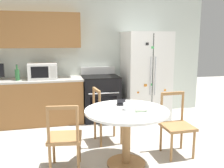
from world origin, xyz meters
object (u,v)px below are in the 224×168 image
Objects in this scene: dining_chair_right at (177,126)px; microwave at (43,71)px; dining_chair_far at (106,116)px; oven_range at (101,97)px; refrigerator at (145,75)px; dining_chair_left at (65,138)px; candle_glass at (127,107)px; wallet at (121,103)px; counter_bottle at (17,74)px.

microwave is at bearing -45.25° from dining_chair_right.
oven_range is at bearing 167.52° from dining_chair_far.
refrigerator is 2.01× the size of dining_chair_left.
oven_range is 1.20m from dining_chair_far.
dining_chair_left is (-0.70, -0.76, 0.00)m from dining_chair_far.
candle_glass is (-0.99, -1.92, -0.11)m from refrigerator.
refrigerator is 1.68× the size of oven_range.
oven_range reaches higher than dining_chair_left.
microwave is 3.66× the size of wallet.
oven_range reaches higher than dining_chair_right.
dining_chair_right is 0.89m from candle_glass.
microwave reaches higher than dining_chair_right.
dining_chair_left is at bearing -81.20° from microwave.
microwave reaches higher than dining_chair_far.
counter_bottle is at bearing 120.00° from dining_chair_left.
microwave reaches higher than candle_glass.
oven_range is 1.20× the size of dining_chair_far.
dining_chair_far is 1.04m from dining_chair_left.
refrigerator is at bearing 59.29° from wallet.
dining_chair_right is at bearing -44.78° from microwave.
dining_chair_right is 6.00× the size of wallet.
dining_chair_right is 1.61m from dining_chair_left.
refrigerator is at bearing -4.23° from oven_range.
candle_glass is at bearing 8.82° from dining_chair_right.
counter_bottle reaches higher than candle_glass.
counter_bottle reaches higher than dining_chair_right.
microwave is at bearing -146.76° from dining_chair_far.
dining_chair_left is at bearing -48.51° from dining_chair_far.
microwave is 2.77m from dining_chair_right.
candle_glass is (1.58, -1.93, -0.21)m from counter_bottle.
refrigerator is at bearing -2.96° from microwave.
dining_chair_far is (1.47, -1.14, -0.58)m from counter_bottle.
wallet is (0.80, 0.22, 0.36)m from dining_chair_left.
dining_chair_right is 1.12m from dining_chair_far.
dining_chair_left is at bearing -113.06° from oven_range.
microwave is 5.96× the size of candle_glass.
counter_bottle reaches higher than dining_chair_left.
microwave is 0.61× the size of dining_chair_right.
counter_bottle is at bearing 129.22° from candle_glass.
candle_glass is at bearing 1.51° from dining_chair_far.
refrigerator is 3.31× the size of microwave.
dining_chair_right reaches higher than candle_glass.
refrigerator is 1.94m from wallet.
microwave reaches higher than dining_chair_left.
dining_chair_left is (-1.60, -0.10, 0.00)m from dining_chair_right.
refrigerator is 2.11m from microwave.
candle_glass is at bearing -90.82° from oven_range.
dining_chair_far is at bearing -37.66° from counter_bottle.
dining_chair_left is (0.31, -2.00, -0.62)m from microwave.
oven_range is at bearing 2.07° from counter_bottle.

